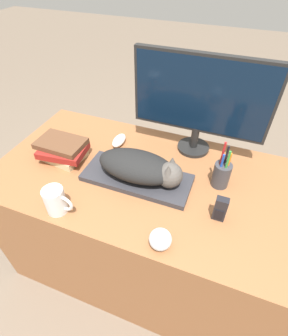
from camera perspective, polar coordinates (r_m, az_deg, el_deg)
ground_plane at (r=1.60m, az=-4.20°, el=-30.10°), size 12.00×12.00×0.00m
desk at (r=1.42m, az=1.18°, el=-12.57°), size 1.41×0.72×0.72m
keyboard at (r=1.12m, az=-1.55°, el=-2.12°), size 0.46×0.19×0.02m
cat at (r=1.07m, az=-0.42°, el=0.15°), size 0.36×0.17×0.12m
monitor at (r=1.17m, az=12.27°, el=14.57°), size 0.60×0.15×0.46m
computer_mouse at (r=1.32m, az=-5.46°, el=5.99°), size 0.05×0.11×0.04m
coffee_mug at (r=1.03m, az=-18.61°, el=-6.76°), size 0.12×0.08×0.11m
pen_cup at (r=1.12m, az=16.53°, el=-1.24°), size 0.07×0.07×0.21m
baseball at (r=0.90m, az=3.57°, el=-15.22°), size 0.08×0.08×0.08m
phone at (r=1.00m, az=16.27°, el=-8.58°), size 0.04×0.03×0.10m
book_stack at (r=1.27m, az=-17.26°, el=3.80°), size 0.23×0.17×0.09m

